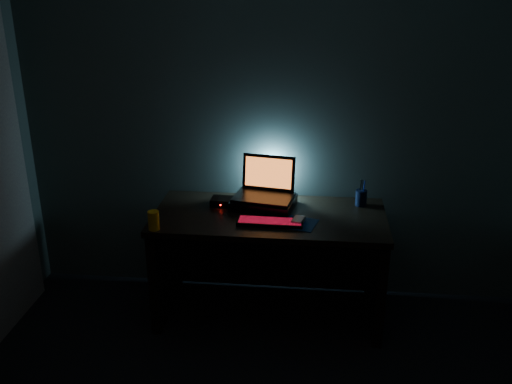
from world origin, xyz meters
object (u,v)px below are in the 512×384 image
at_px(keyboard, 270,222).
at_px(laptop, 266,187).
at_px(router, 223,202).
at_px(mouse, 298,221).
at_px(pen_cup, 361,198).
at_px(juice_glass, 154,220).

bearing_deg(keyboard, laptop, 101.36).
relative_size(keyboard, router, 2.64).
xyz_separation_m(laptop, mouse, (0.23, -0.30, -0.10)).
relative_size(laptop, keyboard, 1.02).
height_order(laptop, mouse, laptop).
height_order(keyboard, pen_cup, pen_cup).
bearing_deg(laptop, pen_cup, 13.49).
height_order(keyboard, mouse, mouse).
height_order(pen_cup, juice_glass, juice_glass).
height_order(laptop, router, laptop).
distance_m(keyboard, router, 0.44).
distance_m(pen_cup, router, 0.93).
height_order(laptop, keyboard, laptop).
bearing_deg(pen_cup, router, -174.36).
bearing_deg(pen_cup, keyboard, -147.99).
relative_size(mouse, pen_cup, 0.97).
xyz_separation_m(keyboard, juice_glass, (-0.70, -0.15, 0.05)).
relative_size(keyboard, juice_glass, 3.45).
relative_size(mouse, juice_glass, 0.88).
relative_size(juice_glass, router, 0.76).
bearing_deg(router, mouse, -22.31).
xyz_separation_m(pen_cup, juice_glass, (-1.28, -0.51, 0.01)).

